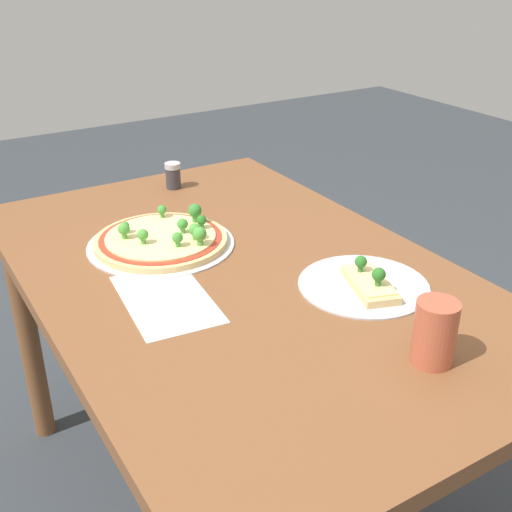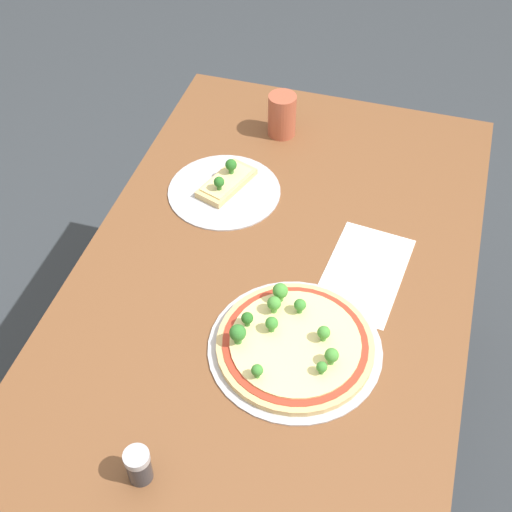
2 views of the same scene
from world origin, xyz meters
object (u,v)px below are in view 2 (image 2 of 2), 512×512
(pizza_tray_whole, at_px, (294,343))
(drinking_cup, at_px, (282,115))
(pizza_tray_slice, at_px, (225,186))
(condiment_shaker, at_px, (139,466))
(dining_table, at_px, (275,294))

(pizza_tray_whole, xyz_separation_m, drinking_cup, (-0.66, -0.20, 0.04))
(pizza_tray_slice, xyz_separation_m, drinking_cup, (-0.25, 0.07, 0.05))
(pizza_tray_whole, distance_m, condiment_shaker, 0.38)
(pizza_tray_slice, bearing_deg, dining_table, 41.58)
(condiment_shaker, bearing_deg, pizza_tray_whole, 151.17)
(dining_table, height_order, drinking_cup, drinking_cup)
(drinking_cup, relative_size, condiment_shaker, 1.54)
(drinking_cup, bearing_deg, pizza_tray_slice, -15.87)
(dining_table, bearing_deg, condiment_shaker, -9.95)
(dining_table, relative_size, drinking_cup, 11.58)
(drinking_cup, xyz_separation_m, condiment_shaker, (0.99, 0.02, -0.02))
(drinking_cup, bearing_deg, pizza_tray_whole, 17.01)
(condiment_shaker, bearing_deg, dining_table, 170.05)
(pizza_tray_slice, bearing_deg, condiment_shaker, 6.97)
(pizza_tray_slice, distance_m, drinking_cup, 0.27)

